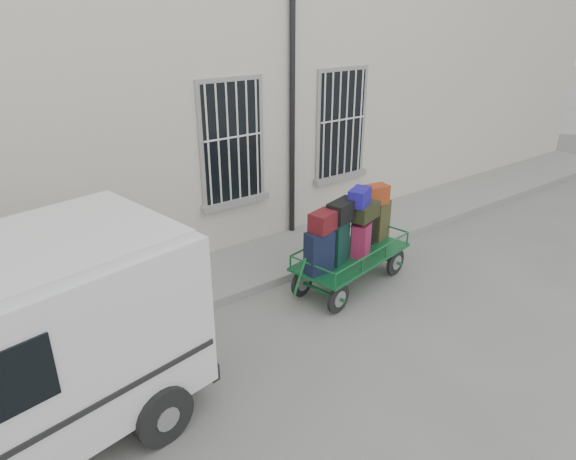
# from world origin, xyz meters

# --- Properties ---
(ground) EXTENTS (80.00, 80.00, 0.00)m
(ground) POSITION_xyz_m (0.00, 0.00, 0.00)
(ground) COLOR slate
(ground) RESTS_ON ground
(building) EXTENTS (24.00, 5.15, 6.00)m
(building) POSITION_xyz_m (0.00, 5.50, 3.00)
(building) COLOR beige
(building) RESTS_ON ground
(sidewalk) EXTENTS (24.00, 1.70, 0.15)m
(sidewalk) POSITION_xyz_m (0.00, 2.20, 0.07)
(sidewalk) COLOR gray
(sidewalk) RESTS_ON ground
(luggage_cart) EXTENTS (2.69, 1.43, 1.80)m
(luggage_cart) POSITION_xyz_m (0.53, 0.64, 0.95)
(luggage_cart) COLOR black
(luggage_cart) RESTS_ON ground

